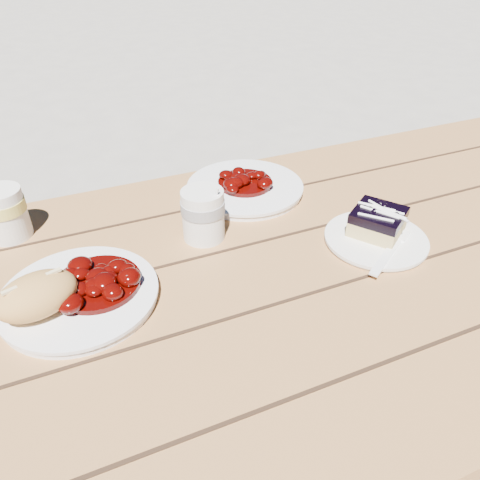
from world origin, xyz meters
name	(u,v)px	position (x,y,z in m)	size (l,w,h in m)	color
picnic_table	(233,348)	(0.00, 0.00, 0.59)	(2.00, 1.55, 0.75)	brown
main_plate	(80,297)	(-0.24, 0.05, 0.76)	(0.24, 0.24, 0.02)	white
goulash_stew	(96,276)	(-0.21, 0.05, 0.79)	(0.13, 0.13, 0.04)	#400402
bread_roll	(37,295)	(-0.29, 0.03, 0.80)	(0.12, 0.08, 0.06)	tan
dessert_plate	(376,240)	(0.28, 0.00, 0.76)	(0.18, 0.18, 0.01)	white
blueberry_cake	(378,221)	(0.29, 0.01, 0.78)	(0.12, 0.12, 0.05)	tan
fork_dessert	(386,256)	(0.26, -0.06, 0.76)	(0.03, 0.16, 0.01)	white
coffee_cup	(203,215)	(0.00, 0.14, 0.80)	(0.08, 0.08, 0.10)	white
second_plate	(245,188)	(0.14, 0.27, 0.76)	(0.24, 0.24, 0.02)	white
second_stew	(245,176)	(0.14, 0.27, 0.79)	(0.12, 0.12, 0.04)	#400402
second_cup	(5,214)	(-0.33, 0.28, 0.80)	(0.08, 0.08, 0.10)	white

